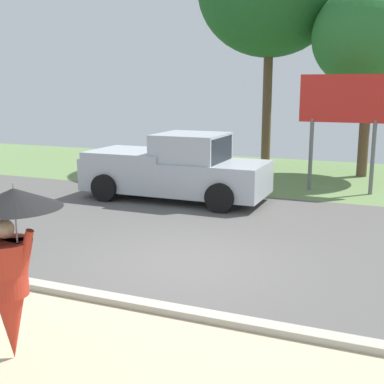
{
  "coord_description": "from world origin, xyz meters",
  "views": [
    {
      "loc": [
        3.41,
        -8.03,
        3.16
      ],
      "look_at": [
        -0.3,
        1.0,
        1.1
      ],
      "focal_mm": 47.09,
      "sensor_mm": 36.0,
      "label": 1
    }
  ],
  "objects_px": {
    "pickup_truck": "(176,169)",
    "roadside_billboard": "(344,107)",
    "monk_pedestrian": "(11,269)",
    "tree_center_back": "(371,37)"
  },
  "relations": [
    {
      "from": "pickup_truck",
      "to": "roadside_billboard",
      "type": "xyz_separation_m",
      "value": [
        4.2,
        2.77,
        1.68
      ]
    },
    {
      "from": "pickup_truck",
      "to": "roadside_billboard",
      "type": "height_order",
      "value": "roadside_billboard"
    },
    {
      "from": "monk_pedestrian",
      "to": "roadside_billboard",
      "type": "bearing_deg",
      "value": 73.53
    },
    {
      "from": "monk_pedestrian",
      "to": "roadside_billboard",
      "type": "distance_m",
      "value": 11.7
    },
    {
      "from": "monk_pedestrian",
      "to": "roadside_billboard",
      "type": "xyz_separation_m",
      "value": [
        2.41,
        11.36,
        1.42
      ]
    },
    {
      "from": "tree_center_back",
      "to": "pickup_truck",
      "type": "bearing_deg",
      "value": -128.21
    },
    {
      "from": "monk_pedestrian",
      "to": "pickup_truck",
      "type": "bearing_deg",
      "value": 97.27
    },
    {
      "from": "monk_pedestrian",
      "to": "roadside_billboard",
      "type": "height_order",
      "value": "roadside_billboard"
    },
    {
      "from": "monk_pedestrian",
      "to": "tree_center_back",
      "type": "relative_size",
      "value": 0.32
    },
    {
      "from": "roadside_billboard",
      "to": "tree_center_back",
      "type": "height_order",
      "value": "tree_center_back"
    }
  ]
}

